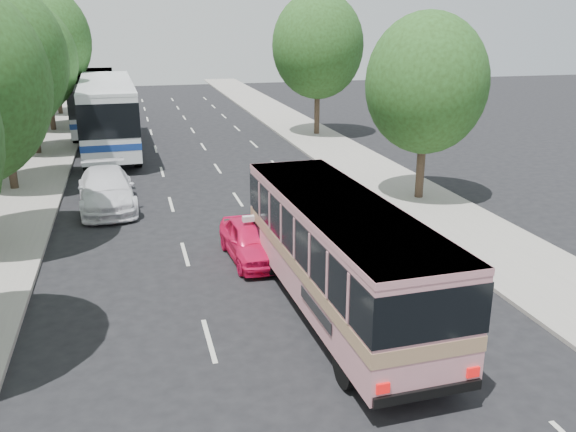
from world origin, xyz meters
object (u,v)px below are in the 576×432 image
object	(u,v)px
tour_coach_rear	(94,98)
tour_coach_front	(108,109)
pink_taxi	(251,240)
pink_bus	(339,245)
white_pickup	(106,189)

from	to	relation	value
tour_coach_rear	tour_coach_front	bearing A→B (deg)	-82.99
tour_coach_rear	pink_taxi	bearing A→B (deg)	-79.04
pink_bus	white_pickup	distance (m)	13.15
white_pickup	tour_coach_front	world-z (taller)	tour_coach_front
pink_taxi	tour_coach_rear	size ratio (longest dim) A/B	0.30
pink_bus	pink_taxi	xyz separation A→B (m)	(-1.47, 4.36, -1.27)
tour_coach_front	tour_coach_rear	bearing A→B (deg)	96.74
pink_taxi	tour_coach_front	world-z (taller)	tour_coach_front
pink_taxi	white_pickup	size ratio (longest dim) A/B	0.71
pink_bus	pink_taxi	world-z (taller)	pink_bus
pink_taxi	tour_coach_rear	distance (m)	27.06
tour_coach_front	tour_coach_rear	world-z (taller)	tour_coach_front
tour_coach_front	pink_bus	bearing A→B (deg)	-76.94
tour_coach_front	pink_taxi	bearing A→B (deg)	-77.87
pink_bus	tour_coach_rear	distance (m)	31.59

